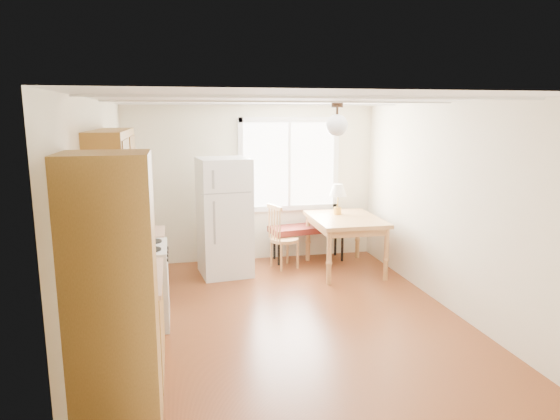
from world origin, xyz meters
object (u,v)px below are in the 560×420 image
object	(u,v)px
dining_table	(345,224)
chair	(279,233)
refrigerator	(224,217)
bench	(308,229)

from	to	relation	value
dining_table	chair	world-z (taller)	chair
refrigerator	bench	distance (m)	1.50
dining_table	chair	size ratio (longest dim) A/B	1.34
dining_table	refrigerator	bearing A→B (deg)	174.63
refrigerator	chair	xyz separation A→B (m)	(0.84, 0.07, -0.30)
bench	chair	bearing A→B (deg)	-156.94
bench	dining_table	world-z (taller)	dining_table
refrigerator	chair	distance (m)	0.90
bench	chair	xyz separation A→B (m)	(-0.56, -0.35, 0.05)
dining_table	chair	bearing A→B (deg)	165.22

